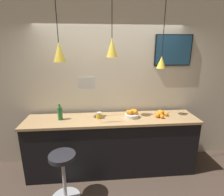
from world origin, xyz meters
TOP-DOWN VIEW (x-y plane):
  - back_wall at (0.00, 1.11)m, footprint 8.00×0.06m
  - service_counter at (0.00, 0.70)m, footprint 2.86×0.59m
  - bar_stool at (-0.73, 0.11)m, footprint 0.42×0.42m
  - fruit_bowl at (0.34, 0.71)m, footprint 0.24×0.24m
  - orange_pile at (0.84, 0.72)m, footprint 0.25×0.28m
  - juice_bottle at (-0.84, 0.71)m, footprint 0.08×0.08m
  - spread_jar at (-0.22, 0.71)m, footprint 0.09×0.09m
  - pendant_lamp_left at (-0.78, 0.70)m, footprint 0.18×0.18m
  - pendant_lamp_middle at (0.00, 0.70)m, footprint 0.17×0.17m
  - pendant_lamp_right at (0.78, 0.70)m, footprint 0.15×0.15m
  - mounted_tv at (1.10, 1.05)m, footprint 0.65×0.04m
  - hanging_menu_board at (-0.39, 0.48)m, footprint 0.24×0.01m

SIDE VIEW (x-z plane):
  - bar_stool at x=-0.73m, z-range 0.12..0.86m
  - service_counter at x=0.00m, z-range 0.00..1.00m
  - orange_pile at x=0.84m, z-range 0.99..1.08m
  - spread_jar at x=-0.22m, z-range 1.00..1.11m
  - fruit_bowl at x=0.34m, z-range 0.99..1.13m
  - juice_bottle at x=-0.84m, z-range 0.98..1.24m
  - back_wall at x=0.00m, z-range 0.00..2.90m
  - hanging_menu_board at x=-0.39m, z-range 1.56..1.73m
  - pendant_lamp_right at x=0.78m, z-range 1.42..2.41m
  - pendant_lamp_left at x=-0.78m, z-range 1.63..2.50m
  - mounted_tv at x=1.10m, z-range 1.82..2.35m
  - pendant_lamp_middle at x=0.00m, z-range 1.73..2.54m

